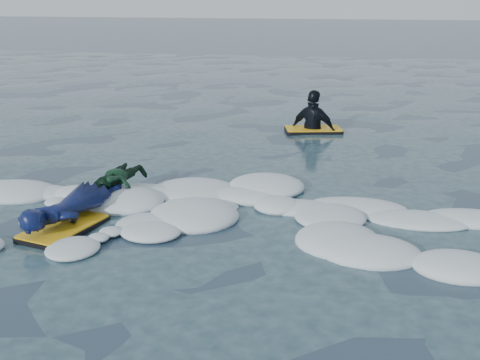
% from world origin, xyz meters
% --- Properties ---
extents(ground, '(120.00, 120.00, 0.00)m').
position_xyz_m(ground, '(0.00, 0.00, 0.00)').
color(ground, '#172837').
rests_on(ground, ground).
extents(foam_band, '(12.00, 3.10, 0.30)m').
position_xyz_m(foam_band, '(0.00, 1.03, 0.00)').
color(foam_band, silver).
rests_on(foam_band, ground).
extents(prone_woman_unit, '(0.93, 1.72, 0.42)m').
position_xyz_m(prone_woman_unit, '(-0.96, 0.39, 0.22)').
color(prone_woman_unit, black).
rests_on(prone_woman_unit, ground).
extents(prone_child_unit, '(0.77, 1.26, 0.45)m').
position_xyz_m(prone_child_unit, '(-0.76, 1.32, 0.23)').
color(prone_child_unit, black).
rests_on(prone_child_unit, ground).
extents(waiting_rider_unit, '(1.26, 0.88, 1.71)m').
position_xyz_m(waiting_rider_unit, '(1.56, 6.14, 0.01)').
color(waiting_rider_unit, black).
rests_on(waiting_rider_unit, ground).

